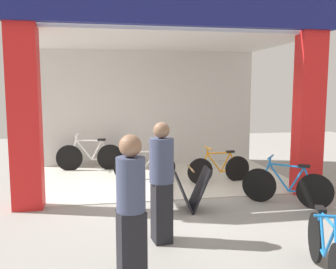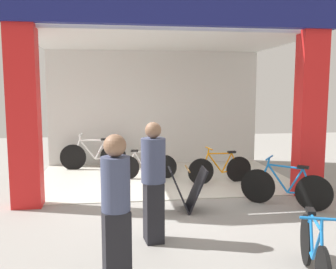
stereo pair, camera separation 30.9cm
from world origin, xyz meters
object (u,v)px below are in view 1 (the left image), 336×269
at_px(bicycle_inside_0, 144,166).
at_px(bicycle_inside_2, 219,169).
at_px(bicycle_parked_1, 325,251).
at_px(pedestrian_0, 162,181).
at_px(bicycle_parked_0, 286,186).
at_px(sandwich_board_sign, 191,189).
at_px(bicycle_inside_1, 90,156).
at_px(pedestrian_1, 131,210).

bearing_deg(bicycle_inside_0, bicycle_inside_2, -20.84).
distance_m(bicycle_parked_1, pedestrian_0, 2.15).
height_order(bicycle_inside_0, bicycle_parked_1, bicycle_parked_1).
height_order(bicycle_inside_0, bicycle_parked_0, bicycle_parked_0).
bearing_deg(sandwich_board_sign, bicycle_inside_0, 103.07).
distance_m(bicycle_inside_1, pedestrian_0, 4.88).
height_order(bicycle_parked_1, pedestrian_0, pedestrian_0).
bearing_deg(bicycle_inside_0, bicycle_parked_1, -73.57).
height_order(bicycle_inside_2, bicycle_parked_0, bicycle_parked_0).
xyz_separation_m(bicycle_inside_2, pedestrian_0, (-1.78, -2.92, 0.53)).
height_order(bicycle_inside_0, bicycle_inside_1, bicycle_inside_1).
relative_size(bicycle_inside_1, bicycle_parked_1, 1.18).
bearing_deg(bicycle_inside_0, bicycle_parked_0, -45.83).
xyz_separation_m(bicycle_parked_1, pedestrian_1, (-2.10, 0.22, 0.51)).
xyz_separation_m(bicycle_parked_1, pedestrian_0, (-1.60, 1.34, 0.52)).
distance_m(bicycle_inside_1, bicycle_parked_0, 5.05).
bearing_deg(bicycle_inside_2, pedestrian_0, -121.35).
bearing_deg(bicycle_parked_1, pedestrian_1, 174.12).
bearing_deg(bicycle_inside_1, pedestrian_1, -84.08).
bearing_deg(bicycle_parked_1, bicycle_inside_1, 114.07).
bearing_deg(pedestrian_1, pedestrian_0, 65.92).
height_order(bicycle_parked_0, pedestrian_0, pedestrian_0).
distance_m(bicycle_inside_1, bicycle_parked_1, 6.65).
bearing_deg(bicycle_parked_1, sandwich_board_sign, 109.39).
xyz_separation_m(bicycle_inside_0, sandwich_board_sign, (0.54, -2.32, 0.06)).
relative_size(bicycle_parked_0, sandwich_board_sign, 1.73).
distance_m(bicycle_inside_2, pedestrian_0, 3.46).
distance_m(sandwich_board_sign, pedestrian_1, 2.67).
xyz_separation_m(bicycle_parked_0, bicycle_parked_1, (-0.87, -2.50, -0.02)).
relative_size(bicycle_parked_0, bicycle_parked_1, 0.90).
relative_size(bicycle_parked_1, sandwich_board_sign, 1.92).
distance_m(bicycle_inside_2, sandwich_board_sign, 2.02).
bearing_deg(bicycle_inside_2, sandwich_board_sign, -122.18).
bearing_deg(sandwich_board_sign, pedestrian_1, -117.32).
relative_size(bicycle_inside_2, pedestrian_0, 0.90).
distance_m(bicycle_inside_0, pedestrian_1, 4.73).
bearing_deg(sandwich_board_sign, bicycle_parked_0, -1.57).
height_order(bicycle_inside_0, sandwich_board_sign, bicycle_inside_0).
relative_size(bicycle_inside_1, bicycle_parked_0, 1.31).
height_order(bicycle_inside_1, pedestrian_1, pedestrian_1).
bearing_deg(bicycle_parked_0, bicycle_inside_1, 135.10).
height_order(sandwich_board_sign, pedestrian_0, pedestrian_0).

